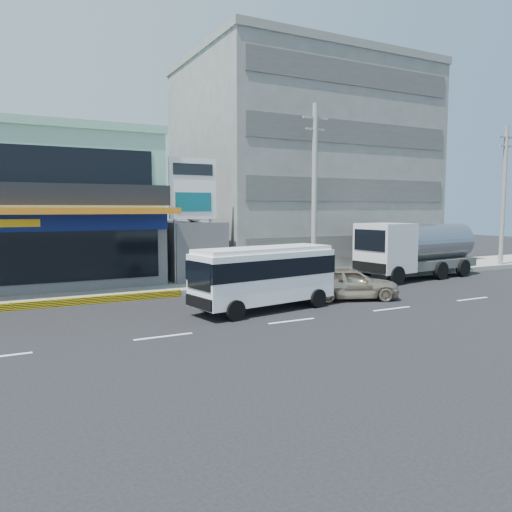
{
  "coord_description": "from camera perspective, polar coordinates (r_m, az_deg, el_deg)",
  "views": [
    {
      "loc": [
        -9.79,
        -15.85,
        4.25
      ],
      "look_at": [
        0.17,
        3.25,
        2.2
      ],
      "focal_mm": 35.0,
      "sensor_mm": 36.0,
      "label": 1
    }
  ],
  "objects": [
    {
      "name": "satellite_dish",
      "position": [
        28.59,
        -7.52,
        4.04
      ],
      "size": [
        1.5,
        1.5,
        0.15
      ],
      "primitive_type": "cylinder",
      "color": "slate",
      "rests_on": "gap_structure"
    },
    {
      "name": "utility_pole_near",
      "position": [
        28.12,
        6.69,
        7.23
      ],
      "size": [
        1.6,
        0.3,
        10.0
      ],
      "color": "#999993",
      "rests_on": "ground"
    },
    {
      "name": "utility_pole_far",
      "position": [
        39.39,
        26.44,
        6.18
      ],
      "size": [
        1.6,
        0.3,
        10.0
      ],
      "color": "#999993",
      "rests_on": "ground"
    },
    {
      "name": "billboard",
      "position": [
        26.73,
        -7.24,
        6.85
      ],
      "size": [
        2.6,
        0.18,
        6.9
      ],
      "color": "gray",
      "rests_on": "ground"
    },
    {
      "name": "shop_building",
      "position": [
        29.85,
        -24.18,
        4.48
      ],
      "size": [
        12.4,
        11.7,
        8.0
      ],
      "color": "#4F4E53",
      "rests_on": "ground"
    },
    {
      "name": "gap_structure",
      "position": [
        29.63,
        -8.14,
        0.54
      ],
      "size": [
        3.0,
        6.0,
        3.5
      ],
      "primitive_type": "cube",
      "color": "#4F4E53",
      "rests_on": "ground"
    },
    {
      "name": "sedan",
      "position": [
        23.76,
        10.56,
        -3.05
      ],
      "size": [
        4.93,
        3.33,
        1.56
      ],
      "primitive_type": "imported",
      "rotation": [
        0.0,
        0.0,
        1.21
      ],
      "color": "beige",
      "rests_on": "ground"
    },
    {
      "name": "tanker_truck",
      "position": [
        31.78,
        17.67,
        0.81
      ],
      "size": [
        8.88,
        3.68,
        3.4
      ],
      "color": "silver",
      "rests_on": "ground"
    },
    {
      "name": "sidewalk",
      "position": [
        29.63,
        2.7,
        -2.52
      ],
      "size": [
        70.0,
        5.0,
        0.3
      ],
      "primitive_type": "cube",
      "color": "gray",
      "rests_on": "ground"
    },
    {
      "name": "minibus",
      "position": [
        20.86,
        0.93,
        -1.92
      ],
      "size": [
        6.57,
        3.03,
        2.65
      ],
      "color": "white",
      "rests_on": "ground"
    },
    {
      "name": "concrete_building",
      "position": [
        36.75,
        5.2,
        9.7
      ],
      "size": [
        16.0,
        12.0,
        14.0
      ],
      "primitive_type": "cube",
      "color": "gray",
      "rests_on": "ground"
    },
    {
      "name": "ground",
      "position": [
        19.11,
        4.1,
        -7.43
      ],
      "size": [
        120.0,
        120.0,
        0.0
      ],
      "primitive_type": "plane",
      "color": "black",
      "rests_on": "ground"
    }
  ]
}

